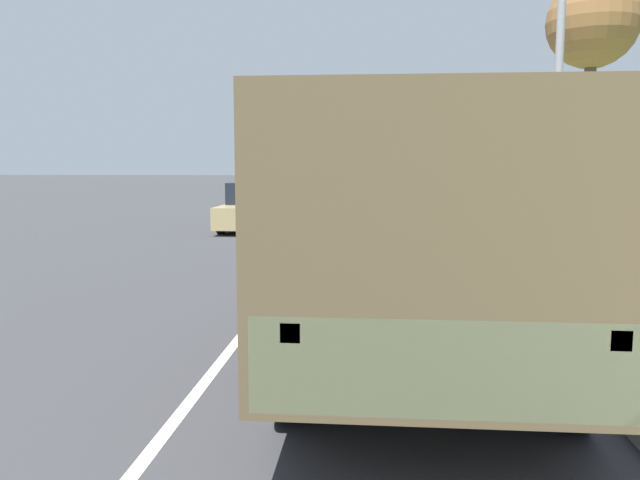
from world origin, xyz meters
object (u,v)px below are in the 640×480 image
object	(u,v)px
car_nearest_ahead	(258,208)
car_second_ahead	(314,190)
military_truck	(412,213)
lamp_post	(548,35)
car_third_ahead	(371,184)

from	to	relation	value
car_nearest_ahead	car_second_ahead	world-z (taller)	car_second_ahead
military_truck	lamp_post	world-z (taller)	lamp_post
car_nearest_ahead	car_third_ahead	bearing A→B (deg)	82.24
car_nearest_ahead	lamp_post	bearing A→B (deg)	-53.10
car_third_ahead	lamp_post	world-z (taller)	lamp_post
car_nearest_ahead	car_second_ahead	bearing A→B (deg)	87.83
car_second_ahead	car_third_ahead	distance (m)	12.94
car_nearest_ahead	car_second_ahead	size ratio (longest dim) A/B	1.21
military_truck	lamp_post	bearing A→B (deg)	56.61
car_nearest_ahead	car_second_ahead	xyz separation A→B (m)	(0.53, 13.90, 0.03)
car_nearest_ahead	car_third_ahead	size ratio (longest dim) A/B	0.98
car_second_ahead	lamp_post	size ratio (longest dim) A/B	0.56
car_nearest_ahead	lamp_post	distance (m)	11.77
military_truck	car_nearest_ahead	world-z (taller)	military_truck
car_second_ahead	lamp_post	bearing A→B (deg)	-74.82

